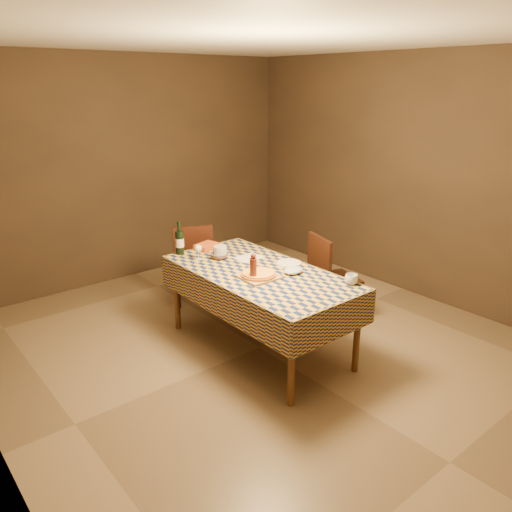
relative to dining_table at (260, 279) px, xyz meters
name	(u,v)px	position (x,y,z in m)	size (l,w,h in m)	color
room	(260,208)	(0.00, 0.00, 0.66)	(5.00, 5.10, 2.70)	brown
dining_table	(260,279)	(0.00, 0.00, 0.00)	(0.94, 1.84, 0.77)	brown
cutting_board	(258,277)	(-0.11, -0.11, 0.09)	(0.31, 0.31, 0.02)	#A2804C
pizza	(258,274)	(-0.11, -0.11, 0.11)	(0.39, 0.39, 0.03)	#A2501B
pepper_mill	(253,268)	(-0.19, -0.14, 0.19)	(0.07, 0.07, 0.25)	#521B13
bowl	(219,256)	(-0.08, 0.50, 0.10)	(0.17, 0.17, 0.05)	#5A414C
wine_glass	(198,249)	(-0.24, 0.61, 0.18)	(0.07, 0.07, 0.15)	silver
wine_bottle	(180,242)	(-0.30, 0.86, 0.20)	(0.11, 0.11, 0.33)	black
deli_tub	(220,251)	(-0.04, 0.54, 0.13)	(0.13, 0.13, 0.11)	silver
takeout_container	(206,246)	(-0.01, 0.82, 0.10)	(0.22, 0.16, 0.06)	#B54A17
white_plate	(289,263)	(0.34, -0.02, 0.08)	(0.23, 0.23, 0.01)	white
tumbler	(351,279)	(0.40, -0.72, 0.12)	(0.11, 0.11, 0.09)	silver
flour_patch	(249,258)	(0.15, 0.34, 0.08)	(0.25, 0.19, 0.00)	silver
flour_bag	(293,270)	(0.20, -0.23, 0.10)	(0.19, 0.14, 0.06)	#A7B6D6
chair_far	(193,259)	(0.08, 1.24, -0.17)	(0.56, 0.56, 0.93)	black
chair_right	(329,274)	(0.90, -0.01, -0.17)	(0.53, 0.52, 0.93)	black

